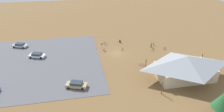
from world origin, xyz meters
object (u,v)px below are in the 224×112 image
(bicycle_orange_lone_west, at_px, (153,50))
(bicycle_purple_edge_north, at_px, (122,49))
(bicycle_blue_near_porch, at_px, (104,50))
(car_white_back_corner, at_px, (37,55))
(car_tan_aisle_side, at_px, (76,85))
(bicycle_red_mid_cluster, at_px, (142,65))
(lot_sign, at_px, (102,45))
(bicycle_teal_yard_center, at_px, (105,44))
(bicycle_white_yard_right, at_px, (156,62))
(bike_pavilion, at_px, (186,65))
(bicycle_yellow_near_sign, at_px, (153,44))
(trash_bin, at_px, (120,41))
(visitor_by_pavilion, at_px, (151,45))
(bicycle_silver_edge_south, at_px, (165,48))
(car_silver_second_row, at_px, (20,45))

(bicycle_orange_lone_west, xyz_separation_m, bicycle_purple_edge_north, (9.12, -2.16, -0.03))
(bicycle_blue_near_porch, relative_size, car_white_back_corner, 0.36)
(car_tan_aisle_side, bearing_deg, bicycle_red_mid_cluster, -160.09)
(lot_sign, height_order, bicycle_teal_yard_center, lot_sign)
(lot_sign, bearing_deg, bicycle_white_yard_right, 139.60)
(bike_pavilion, relative_size, bicycle_blue_near_porch, 9.19)
(bike_pavilion, bearing_deg, bicycle_yellow_near_sign, -89.54)
(trash_bin, relative_size, visitor_by_pavilion, 0.53)
(bicycle_yellow_near_sign, relative_size, bicycle_purple_edge_north, 1.04)
(bicycle_yellow_near_sign, bearing_deg, bicycle_silver_edge_south, 121.98)
(bicycle_teal_yard_center, relative_size, bicycle_red_mid_cluster, 0.88)
(bicycle_yellow_near_sign, height_order, bicycle_white_yard_right, bicycle_yellow_near_sign)
(trash_bin, xyz_separation_m, car_white_back_corner, (25.83, 6.02, 0.28))
(bicycle_orange_lone_west, bearing_deg, bicycle_red_mid_cluster, 52.62)
(bicycle_blue_near_porch, bearing_deg, bicycle_teal_yard_center, -104.08)
(bicycle_orange_lone_west, bearing_deg, bicycle_yellow_near_sign, -114.03)
(bicycle_orange_lone_west, xyz_separation_m, visitor_by_pavilion, (-0.44, -2.60, 0.51))
(bicycle_teal_yard_center, bearing_deg, lot_sign, 64.01)
(bicycle_teal_yard_center, distance_m, bicycle_orange_lone_west, 15.39)
(car_silver_second_row, height_order, visitor_by_pavilion, visitor_by_pavilion)
(lot_sign, relative_size, car_tan_aisle_side, 0.44)
(bicycle_blue_near_porch, bearing_deg, lot_sign, -64.26)
(bicycle_teal_yard_center, bearing_deg, bicycle_blue_near_porch, 75.92)
(bicycle_purple_edge_north, xyz_separation_m, bicycle_silver_edge_south, (-13.11, 1.96, 0.01))
(trash_bin, height_order, bicycle_orange_lone_west, trash_bin)
(bicycle_red_mid_cluster, bearing_deg, visitor_by_pavilion, -121.88)
(bicycle_red_mid_cluster, xyz_separation_m, car_tan_aisle_side, (17.36, 6.29, 0.41))
(car_white_back_corner, distance_m, visitor_by_pavilion, 34.73)
(bicycle_teal_yard_center, height_order, car_white_back_corner, car_white_back_corner)
(lot_sign, xyz_separation_m, bicycle_orange_lone_west, (-15.24, 3.83, -1.04))
(trash_bin, bearing_deg, bicycle_blue_near_porch, 41.23)
(bicycle_blue_near_porch, bearing_deg, bicycle_purple_edge_north, 174.14)
(bicycle_teal_yard_center, height_order, bicycle_blue_near_porch, bicycle_teal_yard_center)
(bicycle_teal_yard_center, bearing_deg, bicycle_red_mid_cluster, 115.11)
(bicycle_purple_edge_north, bearing_deg, visitor_by_pavilion, -177.39)
(bicycle_white_yard_right, bearing_deg, car_silver_second_row, -25.03)
(bicycle_purple_edge_north, relative_size, car_silver_second_row, 0.33)
(bicycle_yellow_near_sign, xyz_separation_m, visitor_by_pavilion, (1.27, 1.24, 0.49))
(lot_sign, height_order, visitor_by_pavilion, lot_sign)
(bicycle_yellow_near_sign, bearing_deg, car_silver_second_row, -9.00)
(bicycle_blue_near_porch, height_order, bicycle_red_mid_cluster, bicycle_blue_near_porch)
(bicycle_white_yard_right, bearing_deg, car_tan_aisle_side, 17.96)
(bike_pavilion, xyz_separation_m, bicycle_orange_lone_west, (1.86, -15.33, -2.91))
(bicycle_blue_near_porch, bearing_deg, car_silver_second_row, -16.79)
(bicycle_yellow_near_sign, relative_size, bicycle_teal_yard_center, 1.23)
(trash_bin, relative_size, car_white_back_corner, 0.18)
(lot_sign, relative_size, car_silver_second_row, 0.45)
(bicycle_orange_lone_west, distance_m, bicycle_silver_edge_south, 3.99)
(lot_sign, xyz_separation_m, bicycle_white_yard_right, (-13.33, 11.34, -1.05))
(bicycle_silver_edge_south, distance_m, car_white_back_corner, 38.32)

